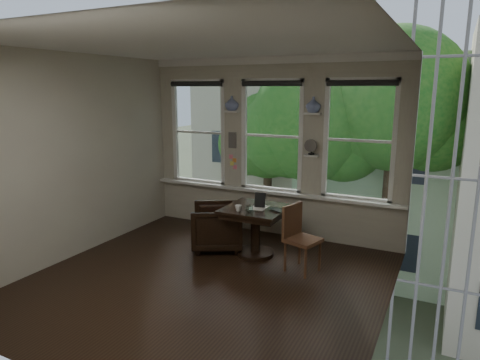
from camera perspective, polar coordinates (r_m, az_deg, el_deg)
The scene contains 25 objects.
ground at distance 5.81m, azimuth -4.57°, elevation -13.31°, with size 4.50×4.50×0.00m, color black.
ceiling at distance 5.27m, azimuth -5.14°, elevation 17.62°, with size 4.50×4.50×0.00m, color silver.
wall_back at distance 7.33m, azimuth 4.33°, elevation 4.32°, with size 4.50×4.50×0.00m, color beige.
wall_front at distance 3.66m, azimuth -23.46°, elevation -4.59°, with size 4.50×4.50×0.00m, color beige.
wall_left at distance 6.77m, azimuth -21.37°, elevation 2.88°, with size 4.50×4.50×0.00m, color beige.
wall_right at distance 4.61m, azimuth 19.82°, elevation -1.00°, with size 4.50×4.50×0.00m, color beige.
window_left at distance 7.96m, azimuth -5.41°, elevation 6.37°, with size 1.10×0.12×1.90m, color white, non-canonical shape.
window_center at distance 7.31m, azimuth 4.36°, elevation 5.87°, with size 1.10×0.12×1.90m, color white, non-canonical shape.
window_right at distance 6.89m, azimuth 15.63°, elevation 5.09°, with size 1.10×0.12×1.90m, color white, non-canonical shape.
shelf_left at distance 7.49m, azimuth -1.10°, elevation 9.13°, with size 0.26×0.16×0.03m, color white.
shelf_right at distance 6.94m, azimuth 9.71°, elevation 8.72°, with size 0.26×0.16×0.03m, color white.
intercom at distance 7.56m, azimuth -0.97°, elevation 5.35°, with size 0.14×0.06×0.28m, color #59544F.
sticky_notes at distance 7.61m, azimuth -0.95°, elevation 2.73°, with size 0.16×0.01×0.24m, color pink, non-canonical shape.
desk_fan at distance 6.97m, azimuth 9.50°, elevation 4.04°, with size 0.20×0.20×0.24m, color #59544F, non-canonical shape.
vase_left at distance 7.48m, azimuth -1.10°, elevation 10.19°, with size 0.24×0.24×0.25m, color silver.
vase_right at distance 6.93m, azimuth 9.75°, elevation 9.87°, with size 0.24×0.24×0.25m, color silver.
table at distance 6.50m, azimuth 2.08°, elevation -6.88°, with size 0.90×0.90×0.75m, color black, non-canonical shape.
armchair_left at distance 6.79m, azimuth -3.10°, elevation -6.22°, with size 0.76×0.79×0.72m, color black.
cushion_red at distance 6.76m, azimuth -3.10°, elevation -5.47°, with size 0.45×0.45×0.06m, color maroon.
side_chair_right at distance 5.98m, azimuth 8.39°, elevation -7.85°, with size 0.42×0.42×0.92m, color #4F2E1C, non-canonical shape.
laptop at distance 6.19m, azimuth 4.75°, elevation -4.12°, with size 0.32×0.21×0.03m, color black.
mug at distance 6.19m, azimuth -0.23°, elevation -3.77°, with size 0.10×0.10×0.09m, color white.
drinking_glass at distance 6.15m, azimuth 1.23°, elevation -3.87°, with size 0.12×0.12×0.09m, color white.
tablet at distance 6.39m, azimuth 2.69°, elevation -2.68°, with size 0.16×0.02×0.22m, color black.
papers at distance 6.39m, azimuth 2.56°, elevation -3.69°, with size 0.22×0.30×0.00m, color silver.
Camera 1 is at (2.73, -4.48, 2.49)m, focal length 32.00 mm.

